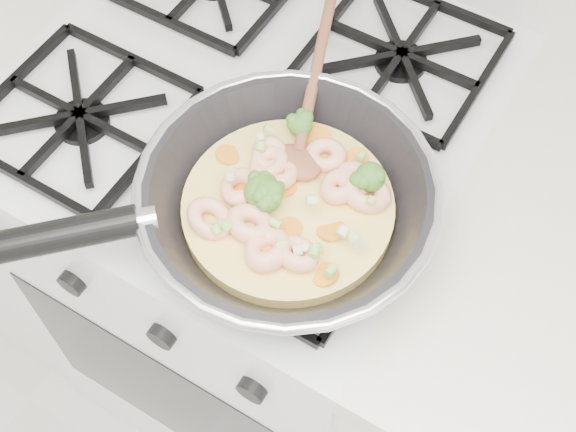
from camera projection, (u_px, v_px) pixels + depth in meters
The scene contains 2 objects.
stove at pixel (257, 255), 1.38m from camera, with size 0.60×0.60×0.92m.
skillet at pixel (284, 201), 0.85m from camera, with size 0.42×0.56×0.10m.
Camera 1 is at (0.39, 1.16, 1.67)m, focal length 48.01 mm.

